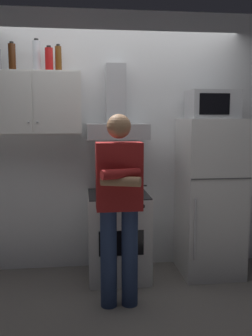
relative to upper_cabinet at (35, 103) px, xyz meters
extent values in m
plane|color=slate|center=(0.85, -0.37, -1.75)|extent=(7.00, 7.00, 0.00)
cube|color=white|center=(0.85, 0.23, -0.40)|extent=(4.80, 0.10, 2.70)
cube|color=white|center=(0.00, 0.01, 0.00)|extent=(0.90, 0.34, 0.60)
cube|color=white|center=(-0.22, -0.17, 0.00)|extent=(0.43, 0.01, 0.58)
cube|color=white|center=(0.22, -0.17, 0.00)|extent=(0.43, 0.01, 0.58)
sphere|color=#B2B2B7|center=(-0.04, -0.18, -0.18)|extent=(0.02, 0.02, 0.02)
sphere|color=#B2B2B7|center=(0.04, -0.18, -0.18)|extent=(0.02, 0.02, 0.02)
cube|color=white|center=(0.80, -0.12, -1.32)|extent=(0.60, 0.60, 0.85)
cube|color=black|center=(0.80, -0.12, -0.89)|extent=(0.59, 0.59, 0.01)
cube|color=black|center=(0.80, -0.43, -1.30)|extent=(0.42, 0.01, 0.24)
cylinder|color=black|center=(0.67, -0.24, -0.88)|extent=(0.16, 0.16, 0.01)
cylinder|color=black|center=(0.93, -0.24, -0.88)|extent=(0.16, 0.16, 0.01)
cylinder|color=black|center=(0.67, 0.00, -0.88)|extent=(0.16, 0.16, 0.01)
cylinder|color=black|center=(0.93, 0.00, -0.88)|extent=(0.16, 0.16, 0.01)
cylinder|color=black|center=(0.60, -0.44, -0.95)|extent=(0.04, 0.02, 0.04)
cylinder|color=black|center=(0.73, -0.44, -0.95)|extent=(0.04, 0.02, 0.04)
cylinder|color=black|center=(0.87, -0.44, -0.95)|extent=(0.04, 0.02, 0.04)
cylinder|color=black|center=(1.00, -0.44, -0.95)|extent=(0.04, 0.02, 0.04)
cube|color=#B7BABF|center=(0.80, -0.04, -0.27)|extent=(0.60, 0.44, 0.15)
cube|color=#B7BABF|center=(0.80, 0.10, 0.10)|extent=(0.20, 0.16, 0.60)
cube|color=silver|center=(1.75, -0.12, -0.95)|extent=(0.60, 0.60, 1.60)
cube|color=#4C4C4C|center=(1.75, -0.43, -0.71)|extent=(0.59, 0.01, 0.01)
cylinder|color=silver|center=(1.50, -0.44, -1.19)|extent=(0.02, 0.02, 0.60)
cube|color=#B7BABF|center=(1.75, -0.10, -0.01)|extent=(0.48, 0.36, 0.28)
cube|color=black|center=(1.71, -0.29, -0.01)|extent=(0.30, 0.01, 0.20)
cylinder|color=navy|center=(0.66, -0.72, -1.32)|extent=(0.14, 0.14, 0.85)
cylinder|color=navy|center=(0.84, -0.72, -1.32)|extent=(0.14, 0.14, 0.85)
cube|color=maroon|center=(0.75, -0.72, -0.62)|extent=(0.38, 0.20, 0.56)
cylinder|color=maroon|center=(0.75, -0.86, -0.58)|extent=(0.33, 0.17, 0.08)
cylinder|color=#8C6647|center=(0.75, -0.86, -0.64)|extent=(0.33, 0.17, 0.08)
sphere|color=#8C6647|center=(0.75, -0.72, -0.21)|extent=(0.20, 0.20, 0.20)
cylinder|color=#B7BABF|center=(0.93, -0.24, -0.83)|extent=(0.18, 0.18, 0.10)
cylinder|color=black|center=(0.82, -0.24, -0.79)|extent=(0.05, 0.01, 0.01)
cylinder|color=black|center=(1.04, -0.24, -0.79)|extent=(0.05, 0.01, 0.01)
cylinder|color=red|center=(0.15, -0.02, 0.41)|extent=(0.08, 0.08, 0.22)
cylinder|color=black|center=(0.15, -0.02, 0.53)|extent=(0.04, 0.04, 0.02)
cylinder|color=silver|center=(0.03, 0.04, 0.45)|extent=(0.08, 0.08, 0.30)
cylinder|color=black|center=(0.03, 0.04, 0.61)|extent=(0.04, 0.04, 0.02)
cylinder|color=brown|center=(0.24, 0.02, 0.42)|extent=(0.06, 0.06, 0.24)
cylinder|color=black|center=(0.24, 0.02, 0.55)|extent=(0.03, 0.03, 0.02)
cylinder|color=#47230F|center=(-0.20, -0.01, 0.43)|extent=(0.07, 0.07, 0.25)
cylinder|color=black|center=(-0.20, -0.01, 0.56)|extent=(0.04, 0.04, 0.02)
camera|label=1|loc=(0.45, -3.75, -0.15)|focal=39.80mm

